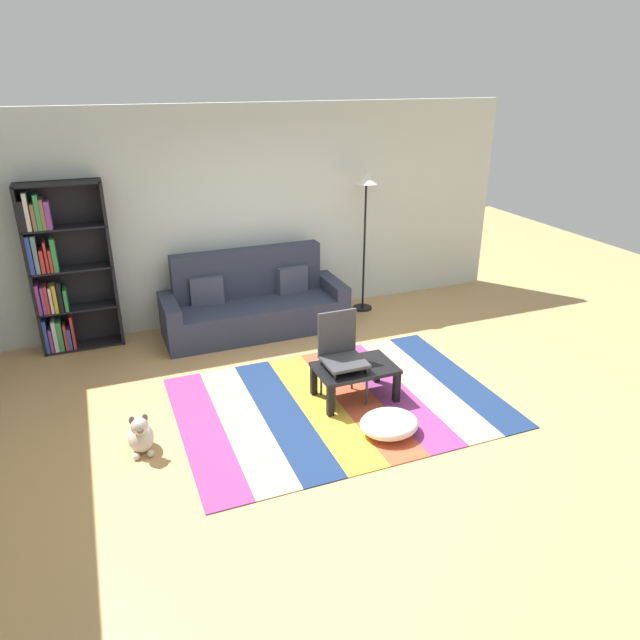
# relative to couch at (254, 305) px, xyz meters

# --- Properties ---
(ground_plane) EXTENTS (14.00, 14.00, 0.00)m
(ground_plane) POSITION_rel_couch_xyz_m (0.34, -2.02, -0.34)
(ground_plane) COLOR tan
(back_wall) EXTENTS (6.80, 0.10, 2.70)m
(back_wall) POSITION_rel_couch_xyz_m (0.34, 0.53, 1.01)
(back_wall) COLOR silver
(back_wall) RESTS_ON ground_plane
(rug) EXTENTS (3.10, 2.21, 0.01)m
(rug) POSITION_rel_couch_xyz_m (0.28, -2.04, -0.33)
(rug) COLOR #843370
(rug) RESTS_ON ground_plane
(couch) EXTENTS (2.26, 0.80, 1.00)m
(couch) POSITION_rel_couch_xyz_m (0.00, 0.00, 0.00)
(couch) COLOR #2D3347
(couch) RESTS_ON ground_plane
(bookshelf) EXTENTS (0.90, 0.28, 1.95)m
(bookshelf) POSITION_rel_couch_xyz_m (-2.15, 0.28, 0.61)
(bookshelf) COLOR black
(bookshelf) RESTS_ON ground_plane
(coffee_table) EXTENTS (0.79, 0.51, 0.35)m
(coffee_table) POSITION_rel_couch_xyz_m (0.46, -2.02, -0.03)
(coffee_table) COLOR black
(coffee_table) RESTS_ON rug
(pouf) EXTENTS (0.54, 0.48, 0.19)m
(pouf) POSITION_rel_couch_xyz_m (0.49, -2.71, -0.23)
(pouf) COLOR white
(pouf) RESTS_ON rug
(dog) EXTENTS (0.22, 0.35, 0.40)m
(dog) POSITION_rel_couch_xyz_m (-1.62, -2.14, -0.18)
(dog) COLOR beige
(dog) RESTS_ON ground_plane
(standing_lamp) EXTENTS (0.32, 0.32, 1.86)m
(standing_lamp) POSITION_rel_couch_xyz_m (1.58, 0.12, 1.22)
(standing_lamp) COLOR black
(standing_lamp) RESTS_ON ground_plane
(tv_remote) EXTENTS (0.09, 0.16, 0.02)m
(tv_remote) POSITION_rel_couch_xyz_m (0.54, -2.10, 0.03)
(tv_remote) COLOR black
(tv_remote) RESTS_ON coffee_table
(folding_chair) EXTENTS (0.40, 0.40, 0.90)m
(folding_chair) POSITION_rel_couch_xyz_m (0.34, -1.94, 0.20)
(folding_chair) COLOR #38383D
(folding_chair) RESTS_ON ground_plane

